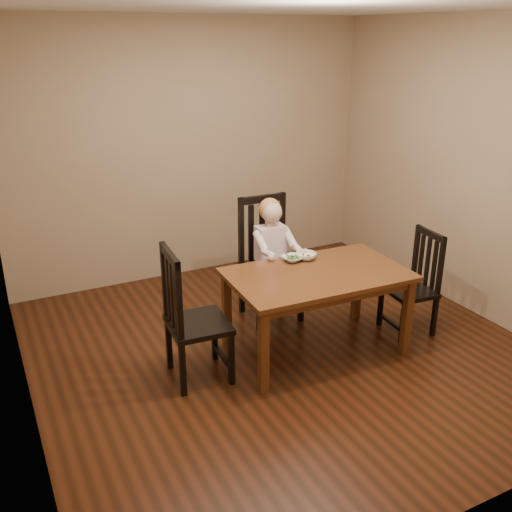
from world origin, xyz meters
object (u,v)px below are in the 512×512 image
toddler (271,247)px  bowl_peas (293,259)px  chair_left (191,318)px  chair_right (414,284)px  chair_child (268,261)px  dining_table (317,282)px  bowl_veg (306,256)px

toddler → bowl_peas: size_ratio=3.50×
toddler → chair_left: bearing=33.8°
toddler → bowl_peas: 0.41m
chair_left → toddler: 1.22m
toddler → bowl_peas: toddler is taller
chair_left → chair_right: (2.04, -0.16, -0.07)m
chair_child → chair_right: chair_child is taller
chair_right → chair_child: bearing=55.0°
chair_child → chair_left: chair_child is taller
chair_child → chair_left: 1.24m
chair_child → bowl_peas: chair_child is taller
dining_table → bowl_peas: 0.33m
chair_child → bowl_veg: size_ratio=6.47×
chair_child → bowl_peas: size_ratio=6.60×
dining_table → bowl_peas: bearing=99.9°
chair_child → toddler: chair_child is taller
dining_table → bowl_veg: size_ratio=8.36×
chair_right → dining_table: bearing=90.7°
toddler → chair_right: bearing=143.6°
chair_right → bowl_peas: 1.14m
dining_table → bowl_peas: bowl_peas is taller
bowl_peas → chair_child: bearing=87.4°
chair_left → toddler: (1.03, 0.64, 0.18)m
chair_child → chair_left: (-1.03, -0.69, -0.03)m
dining_table → bowl_veg: bowl_veg is taller
bowl_peas → toddler: bearing=87.4°
chair_child → toddler: (-0.00, -0.06, 0.15)m
dining_table → chair_child: (-0.03, 0.78, -0.09)m
chair_right → bowl_peas: size_ratio=5.39×
chair_child → chair_right: bearing=141.6°
dining_table → chair_child: bearing=92.4°
chair_left → bowl_peas: (1.01, 0.22, 0.22)m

